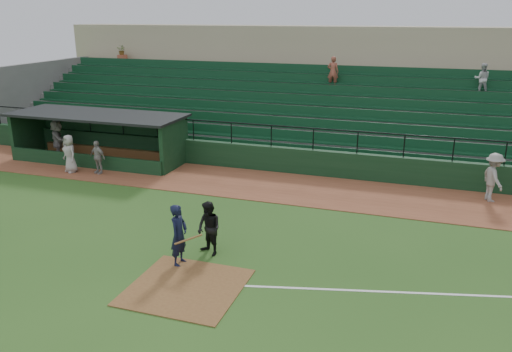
% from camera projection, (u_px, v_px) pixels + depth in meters
% --- Properties ---
extents(ground, '(90.00, 90.00, 0.00)m').
position_uv_depth(ground, '(201.00, 271.00, 14.95)').
color(ground, '#29501A').
rests_on(ground, ground).
extents(warning_track, '(40.00, 4.00, 0.03)m').
position_uv_depth(warning_track, '(278.00, 187.00, 22.17)').
color(warning_track, brown).
rests_on(warning_track, ground).
extents(home_plate_dirt, '(3.00, 3.00, 0.03)m').
position_uv_depth(home_plate_dirt, '(186.00, 287.00, 14.04)').
color(home_plate_dirt, brown).
rests_on(home_plate_dirt, ground).
extents(foul_line, '(17.49, 4.44, 0.01)m').
position_uv_depth(foul_line, '(496.00, 296.00, 13.60)').
color(foul_line, white).
rests_on(foul_line, ground).
extents(stadium_structure, '(38.00, 13.08, 6.40)m').
position_uv_depth(stadium_structure, '(320.00, 103.00, 29.12)').
color(stadium_structure, '#103219').
rests_on(stadium_structure, ground).
extents(dugout, '(8.90, 3.20, 2.42)m').
position_uv_depth(dugout, '(104.00, 133.00, 26.15)').
color(dugout, '#103219').
rests_on(dugout, ground).
extents(batter_at_plate, '(1.03, 0.72, 1.89)m').
position_uv_depth(batter_at_plate, '(179.00, 235.00, 15.07)').
color(batter_at_plate, black).
rests_on(batter_at_plate, ground).
extents(umpire, '(1.04, 0.97, 1.71)m').
position_uv_depth(umpire, '(209.00, 229.00, 15.75)').
color(umpire, black).
rests_on(umpire, ground).
extents(runner, '(1.13, 1.44, 1.95)m').
position_uv_depth(runner, '(493.00, 177.00, 20.17)').
color(runner, gray).
rests_on(runner, warning_track).
extents(dugout_player_a, '(0.97, 0.56, 1.56)m').
position_uv_depth(dugout_player_a, '(97.00, 157.00, 23.76)').
color(dugout_player_a, '#9E9994').
rests_on(dugout_player_a, warning_track).
extents(dugout_player_b, '(1.03, 0.88, 1.78)m').
position_uv_depth(dugout_player_b, '(70.00, 154.00, 23.93)').
color(dugout_player_b, '#A9A49E').
rests_on(dugout_player_b, warning_track).
extents(dugout_player_c, '(1.70, 1.70, 1.96)m').
position_uv_depth(dugout_player_c, '(57.00, 139.00, 26.36)').
color(dugout_player_c, '#A29C97').
rests_on(dugout_player_c, warning_track).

